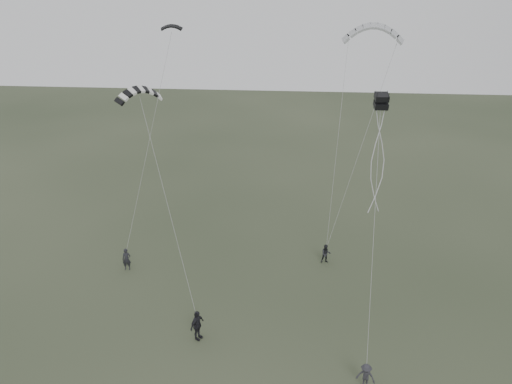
# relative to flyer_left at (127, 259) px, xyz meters

# --- Properties ---
(ground) EXTENTS (140.00, 140.00, 0.00)m
(ground) POSITION_rel_flyer_left_xyz_m (7.97, -6.07, -0.82)
(ground) COLOR #2D3723
(ground) RESTS_ON ground
(flyer_left) EXTENTS (0.66, 0.50, 1.64)m
(flyer_left) POSITION_rel_flyer_left_xyz_m (0.00, 0.00, 0.00)
(flyer_left) COLOR black
(flyer_left) RESTS_ON ground
(flyer_right) EXTENTS (0.80, 0.67, 1.47)m
(flyer_right) POSITION_rel_flyer_left_xyz_m (14.28, 2.22, -0.09)
(flyer_right) COLOR black
(flyer_right) RESTS_ON ground
(flyer_center) EXTENTS (0.93, 1.20, 1.90)m
(flyer_center) POSITION_rel_flyer_left_xyz_m (6.55, -7.02, 0.13)
(flyer_center) COLOR black
(flyer_center) RESTS_ON ground
(flyer_far) EXTENTS (1.07, 0.79, 1.49)m
(flyer_far) POSITION_rel_flyer_left_xyz_m (15.82, -10.02, -0.08)
(flyer_far) COLOR #2A292E
(flyer_far) RESTS_ON ground
(kite_dark_small) EXTENTS (1.55, 0.74, 0.61)m
(kite_dark_small) POSITION_rel_flyer_left_xyz_m (2.65, 6.66, 15.41)
(kite_dark_small) COLOR black
(kite_dark_small) RESTS_ON flyer_left
(kite_pale_large) EXTENTS (4.37, 1.82, 1.92)m
(kite_pale_large) POSITION_rel_flyer_left_xyz_m (16.96, 7.24, 15.47)
(kite_pale_large) COLOR #A5A7AA
(kite_pale_large) RESTS_ON flyer_right
(kite_striped) EXTENTS (2.86, 2.66, 1.31)m
(kite_striped) POSITION_rel_flyer_left_xyz_m (2.15, -0.31, 12.28)
(kite_striped) COLOR black
(kite_striped) RESTS_ON flyer_center
(kite_box) EXTENTS (0.78, 0.93, 0.91)m
(kite_box) POSITION_rel_flyer_left_xyz_m (16.46, -2.26, 12.30)
(kite_box) COLOR black
(kite_box) RESTS_ON flyer_far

